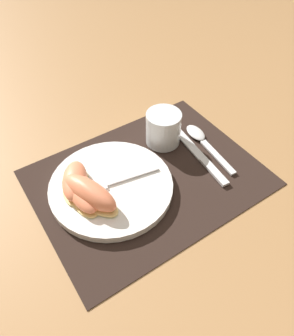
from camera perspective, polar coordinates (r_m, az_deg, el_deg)
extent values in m
plane|color=#A37547|center=(0.69, 0.16, -1.76)|extent=(3.00, 3.00, 0.00)
cube|color=black|center=(0.69, 0.16, -1.66)|extent=(0.46, 0.35, 0.00)
cylinder|color=white|center=(0.67, -6.25, -3.21)|extent=(0.25, 0.25, 0.02)
cylinder|color=silver|center=(0.74, 2.85, 6.94)|extent=(0.08, 0.08, 0.08)
cylinder|color=#F9AD19|center=(0.76, 2.80, 5.82)|extent=(0.06, 0.06, 0.04)
cube|color=silver|center=(0.71, 11.62, -0.60)|extent=(0.03, 0.09, 0.01)
cube|color=silver|center=(0.77, 7.03, 4.51)|extent=(0.03, 0.13, 0.01)
cube|color=silver|center=(0.74, 12.19, 1.92)|extent=(0.03, 0.12, 0.01)
ellipsoid|color=silver|center=(0.79, 8.47, 6.10)|extent=(0.04, 0.06, 0.01)
cube|color=silver|center=(0.67, -2.56, -1.30)|extent=(0.11, 0.03, 0.00)
cube|color=silver|center=(0.65, -10.00, -3.65)|extent=(0.07, 0.04, 0.00)
ellipsoid|color=#F4DB84|center=(0.67, -12.28, -2.91)|extent=(0.10, 0.12, 0.01)
ellipsoid|color=#F4845B|center=(0.66, -12.47, -2.13)|extent=(0.09, 0.11, 0.03)
ellipsoid|color=#F4DB84|center=(0.65, -11.39, -4.32)|extent=(0.06, 0.14, 0.01)
ellipsoid|color=#F4845B|center=(0.64, -11.55, -3.60)|extent=(0.06, 0.13, 0.03)
ellipsoid|color=#F4DB84|center=(0.64, -9.78, -5.21)|extent=(0.09, 0.14, 0.01)
ellipsoid|color=#F4845B|center=(0.62, -9.99, -4.18)|extent=(0.09, 0.13, 0.05)
ellipsoid|color=#F4DB84|center=(0.64, -9.95, -5.28)|extent=(0.07, 0.12, 0.01)
ellipsoid|color=#F4845B|center=(0.62, -10.17, -4.24)|extent=(0.07, 0.12, 0.05)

